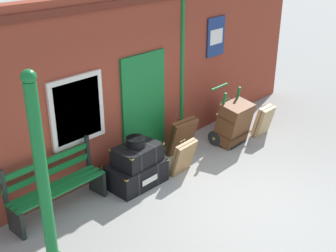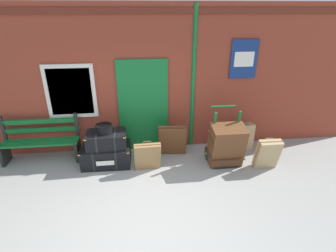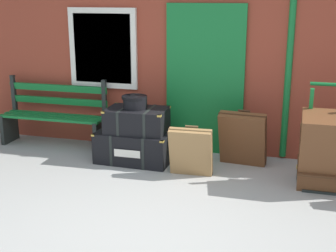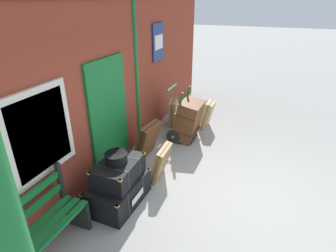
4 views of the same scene
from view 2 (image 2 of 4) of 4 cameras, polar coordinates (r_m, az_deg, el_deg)
ground_plane at (r=4.40m, az=-4.67°, el=-20.09°), size 60.00×60.00×0.00m
brick_facade at (r=5.93m, az=-6.35°, el=9.76°), size 10.40×0.35×3.20m
platform_bench at (r=6.30m, az=-25.87°, el=-2.99°), size 1.60×0.43×1.01m
steamer_trunk_base at (r=5.78m, az=-13.19°, el=-6.11°), size 1.03×0.68×0.43m
steamer_trunk_middle at (r=5.59m, az=-13.21°, el=-2.88°), size 0.82×0.57×0.33m
round_hatbox at (r=5.48m, az=-13.70°, el=-0.46°), size 0.34×0.34×0.17m
porters_trolley at (r=5.82m, az=11.83°, el=-5.01°), size 0.71×0.58×1.20m
large_brown_trunk at (r=5.58m, az=12.54°, el=-4.06°), size 0.70×0.60×0.95m
suitcase_slate at (r=5.85m, az=0.96°, el=-3.15°), size 0.64×0.43×0.76m
suitcase_charcoal at (r=5.76m, az=20.76°, el=-5.73°), size 0.47×0.33×0.70m
suitcase_tan at (r=5.37m, az=-4.48°, el=-6.61°), size 0.55×0.31×0.66m
suitcase_olive at (r=6.36m, az=16.05°, el=-2.37°), size 0.49×0.27×0.68m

